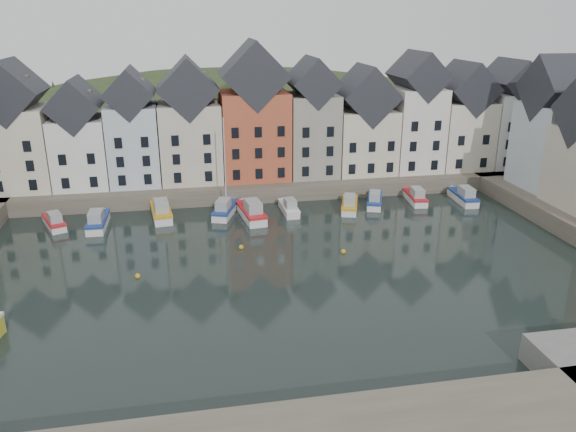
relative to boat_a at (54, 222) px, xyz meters
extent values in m
plane|color=black|center=(24.03, -17.95, -0.62)|extent=(260.00, 260.00, 0.00)
cube|color=#554F41|center=(24.03, 12.05, 0.38)|extent=(90.00, 16.00, 2.00)
ellipsoid|color=#28341A|center=(24.03, 38.05, -18.62)|extent=(153.60, 70.40, 64.00)
sphere|color=black|center=(10.09, 32.98, 8.08)|extent=(5.77, 5.77, 5.77)
sphere|color=black|center=(48.89, 42.79, 7.50)|extent=(5.27, 5.27, 5.27)
sphere|color=black|center=(55.85, 36.24, 7.26)|extent=(5.07, 5.07, 5.07)
sphere|color=black|center=(38.31, 37.24, 7.20)|extent=(5.01, 5.01, 5.01)
sphere|color=black|center=(-13.64, 38.65, 5.96)|extent=(3.94, 3.94, 3.94)
sphere|color=black|center=(52.36, 42.30, 7.43)|extent=(5.21, 5.21, 5.21)
sphere|color=black|center=(26.02, 40.69, 7.71)|extent=(5.45, 5.45, 5.45)
sphere|color=black|center=(61.83, 30.36, 6.59)|extent=(4.49, 4.49, 4.49)
cube|color=beige|center=(-5.14, 10.05, 6.42)|extent=(7.67, 8.00, 10.07)
cube|color=#212329|center=(-5.14, 10.05, 13.35)|extent=(7.67, 8.16, 7.67)
cube|color=white|center=(2.13, 10.05, 5.69)|extent=(6.56, 8.00, 8.61)
cube|color=#212329|center=(2.13, 10.05, 11.61)|extent=(6.56, 8.16, 6.56)
cube|color=silver|center=(8.66, 10.05, 6.39)|extent=(6.20, 8.00, 10.02)
cube|color=#212329|center=(8.66, 10.05, 12.93)|extent=(6.20, 8.16, 6.20)
cube|color=beige|center=(15.76, 10.05, 6.42)|extent=(7.70, 8.00, 10.08)
cube|color=#212329|center=(15.76, 10.05, 13.37)|extent=(7.70, 8.16, 7.70)
cube|color=#B75134|center=(24.10, 10.05, 7.02)|extent=(8.69, 8.00, 11.28)
cube|color=#212329|center=(24.10, 10.05, 14.81)|extent=(8.69, 8.16, 8.69)
cube|color=gray|center=(31.81, 10.05, 6.77)|extent=(6.43, 8.00, 10.78)
cube|color=#212329|center=(31.81, 10.05, 13.75)|extent=(6.43, 8.16, 6.43)
cube|color=beige|center=(39.11, 10.05, 5.66)|extent=(7.88, 8.00, 8.56)
cube|color=#212329|center=(39.11, 10.05, 11.89)|extent=(7.88, 8.16, 7.88)
cube|color=silver|center=(46.45, 10.05, 7.02)|extent=(6.50, 8.00, 11.27)
cube|color=#212329|center=(46.45, 10.05, 14.26)|extent=(6.50, 8.16, 6.50)
cube|color=beige|center=(53.46, 10.05, 6.04)|extent=(7.23, 8.00, 9.32)
cube|color=#212329|center=(53.46, 10.05, 12.49)|extent=(7.23, 8.16, 7.23)
cube|color=white|center=(60.31, 10.05, 6.54)|extent=(6.18, 8.00, 10.32)
cube|color=#212329|center=(60.31, 10.05, 13.23)|extent=(6.18, 8.16, 6.18)
cube|color=silver|center=(60.03, -1.69, 6.57)|extent=(7.47, 8.00, 10.38)
cube|color=#212329|center=(60.03, -1.69, 13.74)|extent=(7.62, 8.00, 8.00)
sphere|color=gold|center=(20.03, -9.95, -0.47)|extent=(0.50, 0.50, 0.50)
sphere|color=gold|center=(30.03, -12.95, -0.47)|extent=(0.50, 0.50, 0.50)
sphere|color=gold|center=(10.03, -14.95, -0.47)|extent=(0.50, 0.50, 0.50)
cube|color=silver|center=(-0.06, 0.16, -0.31)|extent=(3.49, 5.51, 0.97)
cube|color=red|center=(-0.06, 0.16, 0.22)|extent=(3.62, 5.65, 0.22)
cube|color=#919798|center=(0.24, -0.58, 0.75)|extent=(1.95, 2.43, 1.06)
cube|color=silver|center=(4.82, -0.79, -0.26)|extent=(1.94, 6.15, 1.12)
cube|color=navy|center=(4.82, -0.79, 0.35)|extent=(2.04, 6.28, 0.26)
cube|color=#919798|center=(4.80, -1.71, 0.96)|extent=(1.47, 2.47, 1.22)
cube|color=silver|center=(11.73, 1.23, -0.23)|extent=(2.78, 6.86, 1.22)
cube|color=gold|center=(11.73, 1.23, 0.44)|extent=(2.90, 7.01, 0.28)
cube|color=#919798|center=(11.85, 0.24, 1.11)|extent=(1.86, 2.83, 1.34)
cube|color=silver|center=(19.27, 0.72, -0.27)|extent=(3.63, 6.29, 1.11)
cube|color=navy|center=(19.27, 0.72, 0.34)|extent=(3.76, 6.44, 0.25)
cube|color=#919798|center=(18.98, -0.14, 0.94)|extent=(2.10, 2.73, 1.21)
cylinder|color=silver|center=(19.46, 1.29, 5.41)|extent=(0.14, 0.14, 11.05)
cube|color=silver|center=(22.15, -1.07, -0.22)|extent=(2.93, 7.10, 1.26)
cube|color=red|center=(22.15, -1.07, 0.47)|extent=(3.06, 7.26, 0.29)
cube|color=#919798|center=(22.29, -2.10, 1.16)|extent=(1.95, 2.94, 1.38)
cube|color=silver|center=(26.90, 0.15, -0.31)|extent=(1.71, 5.38, 0.98)
cube|color=silver|center=(26.90, 0.15, 0.23)|extent=(1.80, 5.49, 0.22)
cube|color=#919798|center=(26.92, -0.66, 0.76)|extent=(1.29, 2.16, 1.07)
cube|color=silver|center=(34.43, -0.17, -0.28)|extent=(3.46, 6.08, 1.07)
cube|color=gold|center=(34.43, -0.17, 0.30)|extent=(3.59, 6.22, 0.24)
cube|color=#919798|center=(34.17, -1.00, 0.89)|extent=(2.01, 2.63, 1.16)
cube|color=silver|center=(38.02, 0.90, -0.29)|extent=(3.52, 5.80, 1.02)
cube|color=navy|center=(38.02, 0.90, 0.26)|extent=(3.65, 5.94, 0.23)
cube|color=#919798|center=(37.73, 0.12, 0.82)|extent=(2.00, 2.54, 1.11)
cube|color=silver|center=(43.57, 1.33, -0.29)|extent=(2.29, 5.81, 1.04)
cube|color=red|center=(43.57, 1.33, 0.28)|extent=(2.39, 5.93, 0.24)
cube|color=#919798|center=(43.48, 0.48, 0.84)|extent=(1.55, 2.39, 1.13)
cube|color=silver|center=(49.63, 0.24, -0.27)|extent=(2.23, 6.14, 1.10)
cube|color=navy|center=(49.63, 0.24, 0.33)|extent=(2.34, 6.27, 0.25)
cube|color=#919798|center=(49.57, -0.66, 0.94)|extent=(1.57, 2.50, 1.21)
camera|label=1|loc=(15.09, -62.95, 22.05)|focal=35.00mm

